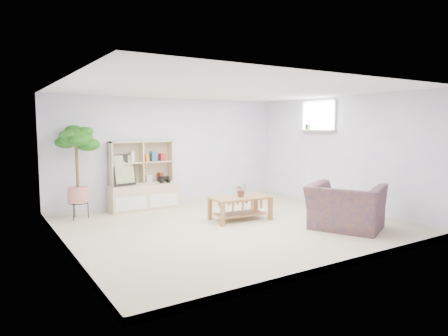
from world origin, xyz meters
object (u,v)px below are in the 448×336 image
coffee_table (240,208)px  armchair (346,204)px  floor_tree (77,172)px  storage_unit (144,175)px

coffee_table → armchair: bearing=-48.2°
floor_tree → storage_unit: bearing=7.8°
coffee_table → floor_tree: size_ratio=0.61×
floor_tree → armchair: floor_tree is taller
storage_unit → floor_tree: (-1.39, -0.19, 0.17)m
storage_unit → armchair: storage_unit is taller
storage_unit → coffee_table: size_ratio=1.34×
floor_tree → armchair: bearing=-41.0°
storage_unit → armchair: bearing=-55.6°
storage_unit → floor_tree: size_ratio=0.81×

